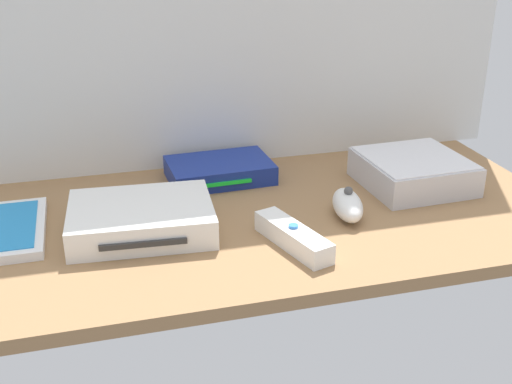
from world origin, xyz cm
name	(u,v)px	position (x,y,z in cm)	size (l,w,h in cm)	color
ground_plane	(256,221)	(0.00, 0.00, -1.00)	(100.00, 48.00, 2.00)	#936D47
game_console	(141,219)	(-17.95, -1.07, 2.20)	(22.07, 17.61, 4.40)	white
mini_computer	(413,171)	(29.53, 4.56, 2.64)	(17.74, 17.74, 5.30)	silver
network_router	(220,170)	(-2.31, 16.16, 1.70)	(18.51, 12.96, 3.40)	navy
remote_wand	(293,237)	(2.39, -11.28, 1.51)	(7.80, 15.20, 3.40)	white
remote_nunchuk	(348,205)	(13.64, -4.25, 2.04)	(6.21, 10.65, 5.10)	white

